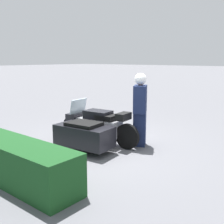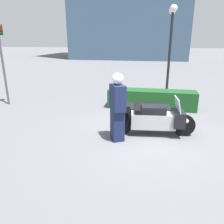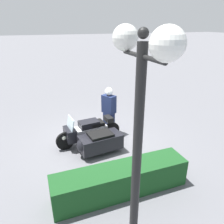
# 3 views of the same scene
# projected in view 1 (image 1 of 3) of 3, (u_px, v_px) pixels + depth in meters

# --- Properties ---
(ground_plane) EXTENTS (160.00, 160.00, 0.00)m
(ground_plane) POSITION_uv_depth(u_px,v_px,m) (106.00, 145.00, 7.40)
(ground_plane) COLOR slate
(police_motorcycle) EXTENTS (2.46, 1.46, 1.16)m
(police_motorcycle) POSITION_uv_depth(u_px,v_px,m) (88.00, 129.00, 7.21)
(police_motorcycle) COLOR black
(police_motorcycle) RESTS_ON ground
(officer_rider) EXTENTS (0.52, 0.60, 1.90)m
(officer_rider) POSITION_uv_depth(u_px,v_px,m) (140.00, 108.00, 7.23)
(officer_rider) COLOR #192347
(officer_rider) RESTS_ON ground
(hedge_bush_curbside) EXTENTS (3.56, 0.77, 0.76)m
(hedge_bush_curbside) POSITION_uv_depth(u_px,v_px,m) (7.00, 158.00, 5.39)
(hedge_bush_curbside) COLOR #19471E
(hedge_bush_curbside) RESTS_ON ground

